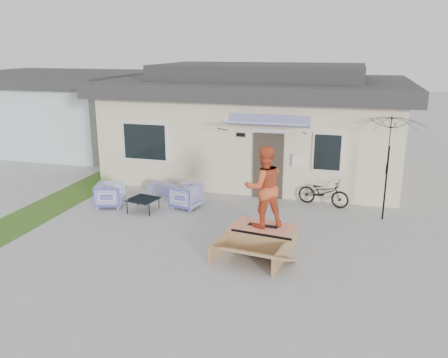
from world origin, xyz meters
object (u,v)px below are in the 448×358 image
(bicycle, at_px, (324,190))
(coffee_table, at_px, (143,205))
(armchair_left, at_px, (110,194))
(skateboard, at_px, (263,225))
(armchair_right, at_px, (186,195))
(skater, at_px, (264,186))
(loveseat, at_px, (169,186))
(patio_umbrella, at_px, (388,159))
(skate_ramp, at_px, (262,236))

(bicycle, bearing_deg, coffee_table, 124.41)
(armchair_left, height_order, bicycle, bicycle)
(bicycle, bearing_deg, skateboard, 173.89)
(armchair_right, relative_size, bicycle, 0.51)
(armchair_left, distance_m, skater, 5.36)
(coffee_table, relative_size, bicycle, 0.49)
(loveseat, distance_m, armchair_right, 1.48)
(bicycle, distance_m, patio_umbrella, 2.24)
(armchair_left, height_order, patio_umbrella, patio_umbrella)
(skate_ramp, bearing_deg, loveseat, 147.15)
(armchair_right, bearing_deg, armchair_left, -65.43)
(armchair_right, distance_m, skateboard, 3.46)
(loveseat, height_order, skater, skater)
(patio_umbrella, relative_size, skate_ramp, 1.13)
(coffee_table, bearing_deg, patio_umbrella, 10.12)
(patio_umbrella, bearing_deg, skater, -137.54)
(armchair_left, relative_size, skater, 0.41)
(skater, bearing_deg, skateboard, 59.55)
(armchair_right, height_order, coffee_table, armchair_right)
(loveseat, bearing_deg, skateboard, 158.61)
(armchair_left, xyz_separation_m, skateboard, (5.00, -1.58, 0.11))
(armchair_left, bearing_deg, coffee_table, -112.55)
(bicycle, distance_m, skater, 3.74)
(loveseat, height_order, patio_umbrella, patio_umbrella)
(armchair_left, relative_size, coffee_table, 1.03)
(armchair_left, xyz_separation_m, coffee_table, (1.14, -0.13, -0.21))
(armchair_left, bearing_deg, bicycle, -89.96)
(loveseat, relative_size, coffee_table, 1.89)
(armchair_right, relative_size, skateboard, 1.09)
(skater, bearing_deg, coffee_table, -51.13)
(skate_ramp, distance_m, skateboard, 0.27)
(patio_umbrella, distance_m, skater, 3.95)
(armchair_left, bearing_deg, patio_umbrella, -98.52)
(skateboard, bearing_deg, skate_ramp, -93.71)
(patio_umbrella, height_order, skater, skater)
(bicycle, xyz_separation_m, skate_ramp, (-1.21, -3.45, -0.26))
(coffee_table, bearing_deg, armchair_right, 29.95)
(loveseat, distance_m, skateboard, 4.92)
(coffee_table, height_order, bicycle, bicycle)
(skate_ramp, bearing_deg, armchair_left, 169.85)
(skate_ramp, height_order, skateboard, skateboard)
(patio_umbrella, xyz_separation_m, skateboard, (-2.91, -2.66, -1.24))
(loveseat, xyz_separation_m, patio_umbrella, (6.66, -0.51, 1.46))
(coffee_table, relative_size, patio_umbrella, 0.35)
(coffee_table, height_order, skate_ramp, skate_ramp)
(armchair_left, bearing_deg, armchair_right, -93.51)
(armchair_right, bearing_deg, skater, 64.54)
(coffee_table, distance_m, skate_ramp, 4.13)
(bicycle, height_order, skateboard, bicycle)
(loveseat, relative_size, bicycle, 0.93)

